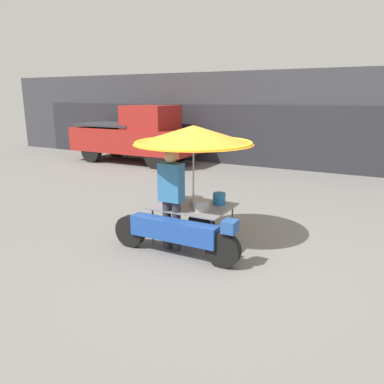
{
  "coord_description": "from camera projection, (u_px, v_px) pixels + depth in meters",
  "views": [
    {
      "loc": [
        2.42,
        -5.0,
        2.45
      ],
      "look_at": [
        -0.43,
        0.34,
        0.91
      ],
      "focal_mm": 35.0,
      "sensor_mm": 36.0,
      "label": 1
    }
  ],
  "objects": [
    {
      "name": "pickup_truck",
      "position": [
        137.0,
        135.0,
        14.13
      ],
      "size": [
        4.94,
        1.79,
        2.15
      ],
      "color": "black",
      "rests_on": "ground"
    },
    {
      "name": "shopfront_building",
      "position": [
        317.0,
        120.0,
        13.18
      ],
      "size": [
        28.0,
        2.06,
        3.34
      ],
      "color": "#38383D",
      "rests_on": "ground"
    },
    {
      "name": "ground_plane",
      "position": [
        206.0,
        254.0,
        5.98
      ],
      "size": [
        36.0,
        36.0,
        0.0
      ],
      "primitive_type": "plane",
      "color": "slate"
    },
    {
      "name": "vendor_motorcycle_cart",
      "position": [
        192.0,
        152.0,
        6.05
      ],
      "size": [
        2.22,
        1.97,
        2.0
      ],
      "color": "black",
      "rests_on": "ground"
    },
    {
      "name": "vendor_person",
      "position": [
        171.0,
        194.0,
        5.98
      ],
      "size": [
        0.38,
        0.22,
        1.66
      ],
      "color": "#2D2D33",
      "rests_on": "ground"
    }
  ]
}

